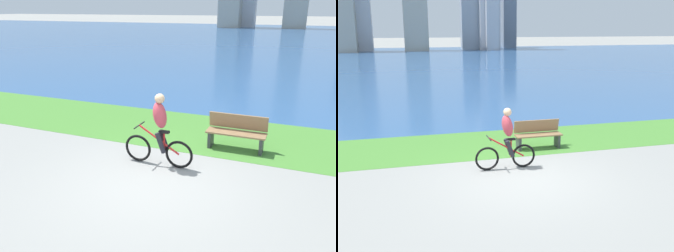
% 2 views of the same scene
% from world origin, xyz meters
% --- Properties ---
extents(ground_plane, '(300.00, 300.00, 0.00)m').
position_xyz_m(ground_plane, '(0.00, 0.00, 0.00)').
color(ground_plane, gray).
extents(grass_strip_bayside, '(120.00, 3.24, 0.01)m').
position_xyz_m(grass_strip_bayside, '(0.00, 3.30, 0.00)').
color(grass_strip_bayside, '#478433').
rests_on(grass_strip_bayside, ground).
extents(bay_water_surface, '(300.00, 66.08, 0.00)m').
position_xyz_m(bay_water_surface, '(0.00, 37.96, 0.00)').
color(bay_water_surface, '#2D568C').
rests_on(bay_water_surface, ground).
extents(cyclist_lead, '(1.69, 0.52, 1.70)m').
position_xyz_m(cyclist_lead, '(-0.18, 0.82, 0.84)').
color(cyclist_lead, black).
rests_on(cyclist_lead, ground).
extents(bench_near_path, '(1.50, 0.47, 0.90)m').
position_xyz_m(bench_near_path, '(1.27, 2.43, 0.45)').
color(bench_near_path, olive).
rests_on(bench_near_path, ground).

